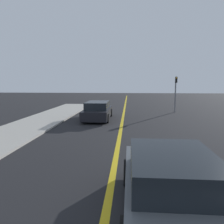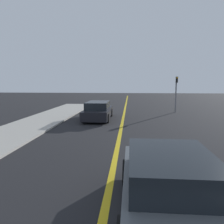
# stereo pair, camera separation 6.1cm
# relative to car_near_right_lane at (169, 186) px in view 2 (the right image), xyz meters

# --- Properties ---
(road_center_line) EXTENTS (0.20, 60.00, 0.01)m
(road_center_line) POSITION_rel_car_near_right_lane_xyz_m (-1.35, 11.64, -0.68)
(road_center_line) COLOR gold
(road_center_line) RESTS_ON ground_plane
(sidewalk_left) EXTENTS (3.27, 28.93, 0.11)m
(sidewalk_left) POSITION_rel_car_near_right_lane_xyz_m (-7.19, 8.11, -0.63)
(sidewalk_left) COLOR #ADA89E
(sidewalk_left) RESTS_ON ground_plane
(car_near_right_lane) EXTENTS (2.00, 4.14, 1.42)m
(car_near_right_lane) POSITION_rel_car_near_right_lane_xyz_m (0.00, 0.00, 0.00)
(car_near_right_lane) COLOR #4C5156
(car_near_right_lane) RESTS_ON ground_plane
(car_ahead_center) EXTENTS (1.96, 4.78, 1.36)m
(car_ahead_center) POSITION_rel_car_near_right_lane_xyz_m (-3.23, 12.00, -0.03)
(car_ahead_center) COLOR black
(car_ahead_center) RESTS_ON ground_plane
(traffic_light) EXTENTS (0.18, 0.40, 3.32)m
(traffic_light) POSITION_rel_car_near_right_lane_xyz_m (3.44, 16.39, 1.39)
(traffic_light) COLOR slate
(traffic_light) RESTS_ON ground_plane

